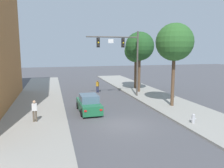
# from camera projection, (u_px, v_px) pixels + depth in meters

# --- Properties ---
(ground_plane) EXTENTS (120.00, 120.00, 0.00)m
(ground_plane) POSITION_uv_depth(u_px,v_px,m) (124.00, 125.00, 16.27)
(ground_plane) COLOR #4C4C51
(sidewalk_left) EXTENTS (5.00, 60.00, 0.15)m
(sidewalk_left) POSITION_uv_depth(u_px,v_px,m) (31.00, 133.00, 14.57)
(sidewalk_left) COLOR #99968E
(sidewalk_left) RESTS_ON ground
(sidewalk_right) EXTENTS (5.00, 60.00, 0.15)m
(sidewalk_right) POSITION_uv_depth(u_px,v_px,m) (199.00, 117.00, 17.94)
(sidewalk_right) COLOR #99968E
(sidewalk_right) RESTS_ON ground
(traffic_signal_mast) EXTENTS (6.03, 0.38, 7.50)m
(traffic_signal_mast) POSITION_uv_depth(u_px,v_px,m) (124.00, 52.00, 24.84)
(traffic_signal_mast) COLOR #514C47
(traffic_signal_mast) RESTS_ON sidewalk_right
(car_lead_green) EXTENTS (1.89, 4.27, 1.60)m
(car_lead_green) POSITION_uv_depth(u_px,v_px,m) (89.00, 104.00, 19.66)
(car_lead_green) COLOR #1E663D
(car_lead_green) RESTS_ON ground
(pedestrian_sidewalk_left_walker) EXTENTS (0.36, 0.22, 1.64)m
(pedestrian_sidewalk_left_walker) POSITION_uv_depth(u_px,v_px,m) (35.00, 110.00, 16.48)
(pedestrian_sidewalk_left_walker) COLOR brown
(pedestrian_sidewalk_left_walker) RESTS_ON sidewalk_left
(pedestrian_crossing_road) EXTENTS (0.36, 0.22, 1.64)m
(pedestrian_crossing_road) POSITION_uv_depth(u_px,v_px,m) (98.00, 86.00, 28.66)
(pedestrian_crossing_road) COLOR #232847
(pedestrian_crossing_road) RESTS_ON ground
(fire_hydrant) EXTENTS (0.48, 0.24, 0.72)m
(fire_hydrant) POSITION_uv_depth(u_px,v_px,m) (193.00, 118.00, 16.22)
(fire_hydrant) COLOR #B2B2B7
(fire_hydrant) RESTS_ON sidewalk_right
(street_tree_nearest) EXTENTS (3.54, 3.54, 7.88)m
(street_tree_nearest) POSITION_uv_depth(u_px,v_px,m) (175.00, 42.00, 20.55)
(street_tree_nearest) COLOR brown
(street_tree_nearest) RESTS_ON sidewalk_right
(street_tree_second) EXTENTS (3.64, 3.64, 7.68)m
(street_tree_second) POSITION_uv_depth(u_px,v_px,m) (140.00, 46.00, 27.82)
(street_tree_second) COLOR brown
(street_tree_second) RESTS_ON sidewalk_right
(street_tree_third) EXTENTS (3.16, 3.16, 6.84)m
(street_tree_third) POSITION_uv_depth(u_px,v_px,m) (136.00, 51.00, 30.66)
(street_tree_third) COLOR brown
(street_tree_third) RESTS_ON sidewalk_right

